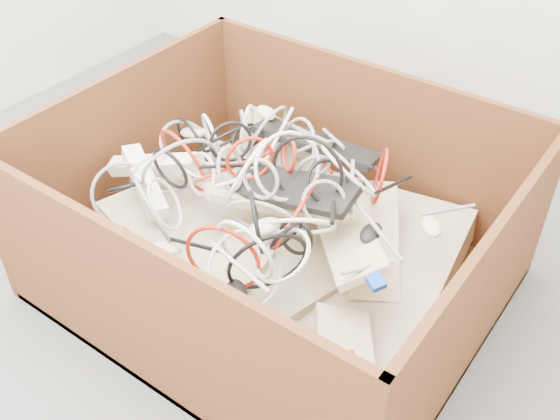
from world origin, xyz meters
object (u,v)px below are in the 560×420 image
Objects in this scene: power_strip_left at (153,165)px; power_strip_right at (144,181)px; cardboard_box at (271,249)px; vga_plug at (376,282)px.

power_strip_left is 0.08m from power_strip_right.
cardboard_box reaches higher than power_strip_right.
vga_plug is (0.83, 0.01, 0.04)m from power_strip_right.
cardboard_box is 0.47m from power_strip_left.
power_strip_left reaches higher than power_strip_right.
cardboard_box reaches higher than power_strip_left.
power_strip_right reaches higher than vga_plug.
cardboard_box is 0.46m from power_strip_right.
cardboard_box is at bearing -6.25° from power_strip_left.
cardboard_box is 0.52m from vga_plug.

